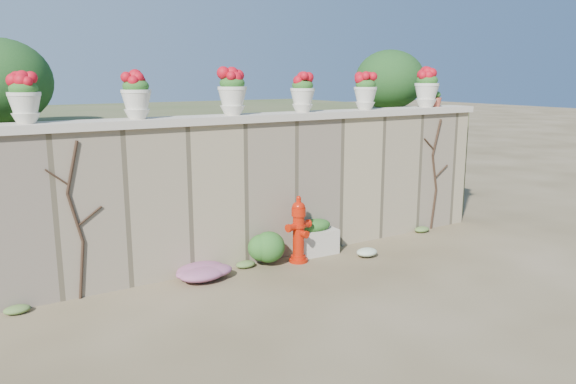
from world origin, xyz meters
TOP-DOWN VIEW (x-y plane):
  - ground at (0.00, 0.00)m, footprint 80.00×80.00m
  - stone_wall at (0.00, 1.80)m, footprint 8.00×0.40m
  - wall_cap at (0.00, 1.80)m, footprint 8.10×0.52m
  - raised_fill at (0.00, 5.00)m, footprint 9.00×6.00m
  - back_shrub_left at (-3.20, 3.00)m, footprint 1.30×1.30m
  - back_shrub_right at (3.40, 3.00)m, footprint 1.30×1.30m
  - vine_left at (-2.67, 1.58)m, footprint 0.60×0.04m
  - vine_right at (3.23, 1.58)m, footprint 0.60×0.04m
  - fire_hydrant at (0.27, 1.33)m, footprint 0.42×0.30m
  - planter_box at (0.69, 1.51)m, footprint 0.66×0.41m
  - green_shrub at (-0.16, 1.47)m, footprint 0.65×0.58m
  - magenta_clump at (-1.18, 1.38)m, footprint 0.93×0.62m
  - white_flowers at (1.23, 0.94)m, footprint 0.47×0.38m
  - urn_pot_0 at (-3.08, 1.80)m, footprint 0.36×0.36m
  - urn_pot_1 at (-1.82, 1.80)m, footprint 0.37×0.37m
  - urn_pot_2 at (-0.50, 1.80)m, footprint 0.39×0.39m
  - urn_pot_3 at (0.64, 1.80)m, footprint 0.36×0.36m
  - urn_pot_4 at (1.82, 1.80)m, footprint 0.36×0.36m
  - urn_pot_5 at (3.16, 1.80)m, footprint 0.41×0.41m
  - terracotta_pot at (3.37, 1.80)m, footprint 0.21×0.21m

SIDE VIEW (x-z plane):
  - ground at x=0.00m, z-range 0.00..0.00m
  - white_flowers at x=1.23m, z-range 0.00..0.17m
  - magenta_clump at x=-1.18m, z-range 0.00..0.25m
  - planter_box at x=0.69m, z-range -0.02..0.51m
  - green_shrub at x=-0.16m, z-range 0.00..0.61m
  - fire_hydrant at x=0.27m, z-range 0.00..0.96m
  - vine_left at x=-2.67m, z-range 0.04..1.94m
  - vine_right at x=3.23m, z-range 0.04..1.94m
  - stone_wall at x=0.00m, z-range 0.00..2.00m
  - raised_fill at x=0.00m, z-range 0.00..2.00m
  - wall_cap at x=0.00m, z-range 2.00..2.10m
  - terracotta_pot at x=3.37m, z-range 2.09..2.35m
  - urn_pot_3 at x=0.64m, z-range 2.10..2.66m
  - urn_pot_0 at x=-3.08m, z-range 2.10..2.66m
  - urn_pot_4 at x=1.82m, z-range 2.10..2.66m
  - urn_pot_1 at x=-1.82m, z-range 2.10..2.68m
  - urn_pot_2 at x=-0.50m, z-range 2.10..2.71m
  - urn_pot_5 at x=3.16m, z-range 2.10..2.74m
  - back_shrub_left at x=-3.20m, z-range 2.00..3.10m
  - back_shrub_right at x=3.40m, z-range 2.00..3.10m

